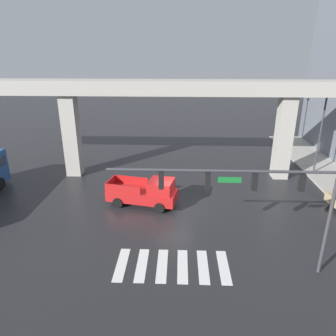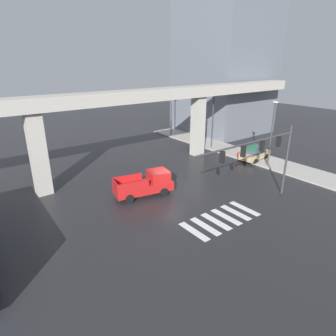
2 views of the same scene
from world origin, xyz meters
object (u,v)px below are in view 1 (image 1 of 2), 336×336
Objects in this scene: street_lamp_mid_block at (322,125)px; traffic_signal_mast at (257,189)px; street_lamp_far_north at (289,107)px; pickup_truck at (146,193)px; fire_hydrant at (334,192)px.

traffic_signal_mast is at bearing -122.26° from street_lamp_mid_block.
street_lamp_far_north is at bearing 90.00° from street_lamp_mid_block.
pickup_truck is 6.33× the size of fire_hydrant.
fire_hydrant is (14.52, 1.78, -0.56)m from pickup_truck.
traffic_signal_mast is 12.81× the size of fire_hydrant.
traffic_signal_mast is (6.12, -7.14, 3.69)m from pickup_truck.
street_lamp_far_north is 8.52× the size of fire_hydrant.
pickup_truck is 14.64m from fire_hydrant.
fire_hydrant is at bearing 46.75° from traffic_signal_mast.
street_lamp_mid_block is 8.92m from street_lamp_far_north.
street_lamp_mid_block is 8.52× the size of fire_hydrant.
fire_hydrant is (-0.40, -13.93, -4.13)m from street_lamp_far_north.
fire_hydrant is (-0.40, -5.01, -4.13)m from street_lamp_mid_block.
street_lamp_mid_block is (14.92, 6.79, 3.57)m from pickup_truck.
street_lamp_far_north is at bearing 68.95° from traffic_signal_mast.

